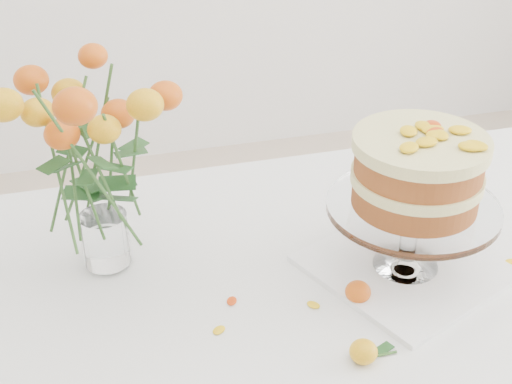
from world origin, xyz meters
TOP-DOWN VIEW (x-y plane):
  - table at (0.00, 0.00)m, footprint 1.43×0.93m
  - napkin at (0.09, -0.04)m, footprint 0.42×0.42m
  - cake_stand at (0.09, -0.04)m, footprint 0.32×0.32m
  - rose_vase at (-0.47, 0.13)m, footprint 0.31×0.31m
  - loose_rose_near at (-0.09, -0.25)m, footprint 0.08×0.05m
  - loose_rose_far at (-0.04, -0.11)m, footprint 0.08×0.05m
  - stray_petal_a at (-0.12, -0.10)m, footprint 0.03×0.02m
  - stray_petal_b at (-0.02, -0.14)m, footprint 0.03×0.02m
  - stray_petal_c at (0.02, -0.18)m, footprint 0.03×0.02m
  - stray_petal_d at (-0.26, -0.05)m, footprint 0.03×0.02m
  - stray_petal_e at (-0.30, -0.12)m, footprint 0.03×0.02m
  - stray_petal_f at (0.30, -0.08)m, footprint 0.03×0.02m

SIDE VIEW (x-z plane):
  - table at x=0.00m, z-range 0.30..1.05m
  - stray_petal_a at x=-0.12m, z-range 0.76..0.76m
  - stray_petal_b at x=-0.02m, z-range 0.76..0.76m
  - stray_petal_c at x=0.02m, z-range 0.76..0.76m
  - stray_petal_d at x=-0.26m, z-range 0.76..0.76m
  - stray_petal_e at x=-0.30m, z-range 0.76..0.76m
  - stray_petal_f at x=0.30m, z-range 0.76..0.76m
  - napkin at x=0.09m, z-range 0.76..0.77m
  - loose_rose_near at x=-0.09m, z-range 0.76..0.80m
  - loose_rose_far at x=-0.04m, z-range 0.76..0.80m
  - cake_stand at x=0.09m, z-range 0.82..1.10m
  - rose_vase at x=-0.47m, z-range 0.80..1.25m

